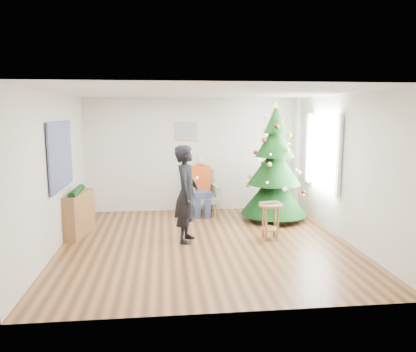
{
  "coord_description": "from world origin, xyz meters",
  "views": [
    {
      "loc": [
        -0.71,
        -6.8,
        2.28
      ],
      "look_at": [
        0.1,
        0.6,
        1.1
      ],
      "focal_mm": 35.0,
      "sensor_mm": 36.0,
      "label": 1
    }
  ],
  "objects": [
    {
      "name": "window_panel",
      "position": [
        2.47,
        1.0,
        1.5
      ],
      "size": [
        0.04,
        1.3,
        1.4
      ],
      "primitive_type": "cube",
      "color": "white",
      "rests_on": "wall_right"
    },
    {
      "name": "framed_picture",
      "position": [
        -0.2,
        2.46,
        1.85
      ],
      "size": [
        0.52,
        0.05,
        0.42
      ],
      "color": "tan",
      "rests_on": "wall_back"
    },
    {
      "name": "laptop",
      "position": [
        1.18,
        0.12,
        0.67
      ],
      "size": [
        0.39,
        0.29,
        0.03
      ],
      "primitive_type": "imported",
      "rotation": [
        0.0,
        0.0,
        0.19
      ],
      "color": "silver",
      "rests_on": "stool"
    },
    {
      "name": "wall_front",
      "position": [
        0.0,
        -2.5,
        1.3
      ],
      "size": [
        5.0,
        0.0,
        5.0
      ],
      "primitive_type": "plane",
      "rotation": [
        -1.57,
        0.0,
        0.0
      ],
      "color": "silver",
      "rests_on": "floor"
    },
    {
      "name": "console",
      "position": [
        -2.33,
        0.77,
        0.4
      ],
      "size": [
        0.47,
        1.04,
        0.8
      ],
      "primitive_type": "cube",
      "rotation": [
        0.0,
        0.0,
        -0.18
      ],
      "color": "brown",
      "rests_on": "floor"
    },
    {
      "name": "wall_right",
      "position": [
        2.5,
        0.0,
        1.3
      ],
      "size": [
        0.0,
        5.0,
        5.0
      ],
      "primitive_type": "plane",
      "rotation": [
        1.57,
        0.0,
        -1.57
      ],
      "color": "silver",
      "rests_on": "floor"
    },
    {
      "name": "game_controller",
      "position": [
        -0.14,
        0.13,
        1.15
      ],
      "size": [
        0.06,
        0.13,
        0.04
      ],
      "primitive_type": "cube",
      "rotation": [
        0.0,
        0.0,
        -0.22
      ],
      "color": "white",
      "rests_on": "standing_man"
    },
    {
      "name": "wall_back",
      "position": [
        0.0,
        2.5,
        1.3
      ],
      "size": [
        5.0,
        0.0,
        5.0
      ],
      "primitive_type": "plane",
      "rotation": [
        1.57,
        0.0,
        0.0
      ],
      "color": "silver",
      "rests_on": "floor"
    },
    {
      "name": "floor",
      "position": [
        0.0,
        0.0,
        0.0
      ],
      "size": [
        5.0,
        5.0,
        0.0
      ],
      "primitive_type": "plane",
      "color": "brown",
      "rests_on": "ground"
    },
    {
      "name": "garland",
      "position": [
        -2.33,
        0.77,
        0.82
      ],
      "size": [
        0.14,
        0.9,
        0.14
      ],
      "primitive_type": "cylinder",
      "rotation": [
        1.57,
        0.0,
        0.0
      ],
      "color": "black",
      "rests_on": "console"
    },
    {
      "name": "ceiling",
      "position": [
        0.0,
        0.0,
        2.6
      ],
      "size": [
        5.0,
        5.0,
        0.0
      ],
      "primitive_type": "plane",
      "rotation": [
        3.14,
        0.0,
        0.0
      ],
      "color": "white",
      "rests_on": "wall_back"
    },
    {
      "name": "stool",
      "position": [
        1.18,
        0.12,
        0.33
      ],
      "size": [
        0.43,
        0.43,
        0.65
      ],
      "rotation": [
        0.0,
        0.0,
        -0.16
      ],
      "color": "brown",
      "rests_on": "floor"
    },
    {
      "name": "christmas_tree",
      "position": [
        1.59,
        1.41,
        1.13
      ],
      "size": [
        1.39,
        1.39,
        2.51
      ],
      "rotation": [
        0.0,
        0.0,
        0.15
      ],
      "color": "#3F2816",
      "rests_on": "floor"
    },
    {
      "name": "standing_man",
      "position": [
        -0.33,
        0.16,
        0.86
      ],
      "size": [
        0.54,
        0.7,
        1.72
      ],
      "primitive_type": "imported",
      "rotation": [
        0.0,
        0.0,
        1.35
      ],
      "color": "black",
      "rests_on": "floor"
    },
    {
      "name": "wall_left",
      "position": [
        -2.5,
        0.0,
        1.3
      ],
      "size": [
        0.0,
        5.0,
        5.0
      ],
      "primitive_type": "plane",
      "rotation": [
        1.57,
        0.0,
        1.57
      ],
      "color": "silver",
      "rests_on": "floor"
    },
    {
      "name": "tapestry",
      "position": [
        -2.46,
        0.3,
        1.55
      ],
      "size": [
        0.03,
        1.5,
        1.15
      ],
      "primitive_type": "cube",
      "color": "black",
      "rests_on": "wall_left"
    },
    {
      "name": "armchair",
      "position": [
        0.09,
        2.06,
        0.37
      ],
      "size": [
        0.82,
        0.76,
        1.0
      ],
      "rotation": [
        0.0,
        0.0,
        0.13
      ],
      "color": "gray",
      "rests_on": "floor"
    },
    {
      "name": "curtains",
      "position": [
        2.44,
        1.0,
        1.5
      ],
      "size": [
        0.05,
        1.75,
        1.5
      ],
      "color": "white",
      "rests_on": "wall_right"
    },
    {
      "name": "seated_person",
      "position": [
        0.1,
        2.01,
        0.67
      ],
      "size": [
        0.45,
        0.63,
        1.31
      ],
      "rotation": [
        0.0,
        0.0,
        0.13
      ],
      "color": "navy",
      "rests_on": "armchair"
    }
  ]
}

